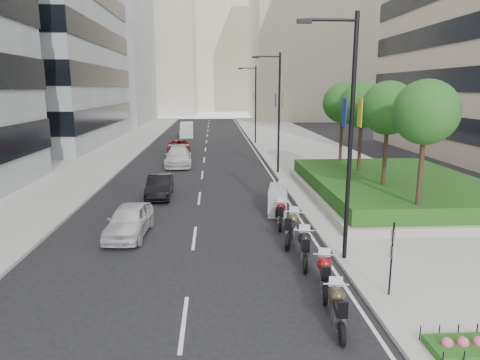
{
  "coord_description": "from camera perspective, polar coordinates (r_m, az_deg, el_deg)",
  "views": [
    {
      "loc": [
        -0.59,
        -13.97,
        6.44
      ],
      "look_at": [
        0.68,
        6.69,
        2.0
      ],
      "focal_mm": 32.0,
      "sensor_mm": 36.0,
      "label": 1
    }
  ],
  "objects": [
    {
      "name": "ground",
      "position": [
        15.39,
        -1.03,
        -12.63
      ],
      "size": [
        160.0,
        160.0,
        0.0
      ],
      "primitive_type": "plane",
      "color": "black",
      "rests_on": "ground"
    },
    {
      "name": "building_cream_right",
      "position": [
        97.33,
        10.48,
        18.74
      ],
      "size": [
        28.0,
        24.0,
        36.0
      ],
      "primitive_type": "cube",
      "color": "#B7AD93",
      "rests_on": "ground"
    },
    {
      "name": "parking_sign",
      "position": [
        14.04,
        19.58,
        -9.43
      ],
      "size": [
        0.06,
        0.32,
        2.5
      ],
      "color": "black",
      "rests_on": "ground"
    },
    {
      "name": "car_c",
      "position": [
        36.65,
        -8.23,
        3.1
      ],
      "size": [
        2.45,
        5.47,
        1.56
      ],
      "primitive_type": "imported",
      "rotation": [
        0.0,
        0.0,
        0.05
      ],
      "color": "silver",
      "rests_on": "ground"
    },
    {
      "name": "motorcycle_1",
      "position": [
        14.3,
        11.21,
        -12.3
      ],
      "size": [
        0.77,
        2.18,
        1.1
      ],
      "rotation": [
        0.0,
        0.0,
        1.36
      ],
      "color": "black",
      "rests_on": "ground"
    },
    {
      "name": "motorcycle_5",
      "position": [
        22.54,
        5.1,
        -2.69
      ],
      "size": [
        1.35,
        2.45,
        1.41
      ],
      "rotation": [
        0.0,
        0.0,
        1.39
      ],
      "color": "black",
      "rests_on": "ground"
    },
    {
      "name": "motorcycle_6",
      "position": [
        24.77,
        5.4,
        -1.72
      ],
      "size": [
        0.8,
        2.0,
        1.02
      ],
      "rotation": [
        0.0,
        0.0,
        1.3
      ],
      "color": "black",
      "rests_on": "ground"
    },
    {
      "name": "car_d",
      "position": [
        43.69,
        -8.14,
        4.41
      ],
      "size": [
        2.56,
        5.02,
        1.36
      ],
      "primitive_type": "imported",
      "rotation": [
        0.0,
        0.0,
        0.06
      ],
      "color": "maroon",
      "rests_on": "ground"
    },
    {
      "name": "building_cream_left",
      "position": [
        115.77,
        -12.73,
        17.06
      ],
      "size": [
        26.0,
        24.0,
        34.0
      ],
      "primitive_type": "cube",
      "color": "#B7AD93",
      "rests_on": "ground"
    },
    {
      "name": "lamp_post_2",
      "position": [
        50.21,
        1.92,
        10.54
      ],
      "size": [
        2.34,
        0.45,
        9.0
      ],
      "color": "black",
      "rests_on": "ground"
    },
    {
      "name": "planter",
      "position": [
        26.9,
        19.77,
        -1.7
      ],
      "size": [
        10.0,
        14.0,
        0.4
      ],
      "primitive_type": "cube",
      "color": "#9D9A92",
      "rests_on": "sidewalk_right"
    },
    {
      "name": "hedge",
      "position": [
        26.77,
        19.86,
        -0.46
      ],
      "size": [
        9.4,
        13.4,
        0.8
      ],
      "primitive_type": "cube",
      "color": "#164B15",
      "rests_on": "planter"
    },
    {
      "name": "building_grey_far",
      "position": [
        87.59,
        -19.92,
        17.03
      ],
      "size": [
        22.0,
        26.0,
        30.0
      ],
      "primitive_type": "cube",
      "color": "gray",
      "rests_on": "ground"
    },
    {
      "name": "lane_centre",
      "position": [
        44.45,
        -4.67,
        3.75
      ],
      "size": [
        0.12,
        100.0,
        0.01
      ],
      "primitive_type": "cube",
      "color": "silver",
      "rests_on": "ground"
    },
    {
      "name": "lamp_post_0",
      "position": [
        15.76,
        14.07,
        6.74
      ],
      "size": [
        2.34,
        0.45,
        9.0
      ],
      "color": "black",
      "rests_on": "ground"
    },
    {
      "name": "flower_bed",
      "position": [
        12.53,
        28.35,
        -19.08
      ],
      "size": [
        2.0,
        1.0,
        0.2
      ],
      "primitive_type": "cube",
      "color": "#164B15",
      "rests_on": "sidewalk_right"
    },
    {
      "name": "car_b",
      "position": [
        26.19,
        -10.66,
        -0.85
      ],
      "size": [
        1.51,
        4.06,
        1.33
      ],
      "primitive_type": "imported",
      "rotation": [
        0.0,
        0.0,
        0.03
      ],
      "color": "black",
      "rests_on": "ground"
    },
    {
      "name": "tree_0",
      "position": [
        20.16,
        23.53,
        8.23
      ],
      "size": [
        2.8,
        2.8,
        6.3
      ],
      "color": "#332319",
      "rests_on": "planter"
    },
    {
      "name": "motorcycle_3",
      "position": [
        18.4,
        6.91,
        -6.34
      ],
      "size": [
        1.07,
        2.33,
        1.21
      ],
      "rotation": [
        0.0,
        0.0,
        1.22
      ],
      "color": "black",
      "rests_on": "ground"
    },
    {
      "name": "sidewalk_right",
      "position": [
        45.45,
        8.71,
        3.92
      ],
      "size": [
        10.0,
        100.0,
        0.15
      ],
      "primitive_type": "cube",
      "color": "#9E9B93",
      "rests_on": "ground"
    },
    {
      "name": "tree_1",
      "position": [
        23.8,
        19.18,
        9.0
      ],
      "size": [
        2.8,
        2.8,
        6.3
      ],
      "color": "#332319",
      "rests_on": "planter"
    },
    {
      "name": "delivery_van",
      "position": [
        58.66,
        -7.12,
        6.58
      ],
      "size": [
        1.89,
        4.53,
        1.87
      ],
      "rotation": [
        0.0,
        0.0,
        0.05
      ],
      "color": "silver",
      "rests_on": "ground"
    },
    {
      "name": "motorcycle_0",
      "position": [
        12.44,
        12.91,
        -16.38
      ],
      "size": [
        0.72,
        2.15,
        1.07
      ],
      "rotation": [
        0.0,
        0.0,
        1.44
      ],
      "color": "black",
      "rests_on": "ground"
    },
    {
      "name": "building_cream_centre",
      "position": [
        134.58,
        -2.53,
        17.46
      ],
      "size": [
        30.0,
        24.0,
        38.0
      ],
      "primitive_type": "cube",
      "color": "#B7AD93",
      "rests_on": "ground"
    },
    {
      "name": "lamp_post_1",
      "position": [
        32.35,
        4.96,
        9.63
      ],
      "size": [
        2.34,
        0.45,
        9.0
      ],
      "color": "black",
      "rests_on": "ground"
    },
    {
      "name": "tree_2",
      "position": [
        27.53,
        15.98,
        9.54
      ],
      "size": [
        2.8,
        2.8,
        6.3
      ],
      "color": "#332319",
      "rests_on": "planter"
    },
    {
      "name": "car_a",
      "position": [
        19.7,
        -14.55,
        -5.23
      ],
      "size": [
        1.89,
        4.2,
        1.4
      ],
      "primitive_type": "imported",
      "rotation": [
        0.0,
        0.0,
        -0.06
      ],
      "color": "silver",
      "rests_on": "ground"
    },
    {
      "name": "motorcycle_4",
      "position": [
        20.48,
        5.47,
        -4.6
      ],
      "size": [
        0.72,
        2.15,
        1.08
      ],
      "rotation": [
        0.0,
        0.0,
        1.39
      ],
      "color": "black",
      "rests_on": "ground"
    },
    {
      "name": "motorcycle_2",
      "position": [
        16.34,
        8.62,
        -8.95
      ],
      "size": [
        0.76,
        2.28,
        1.14
      ],
      "rotation": [
        0.0,
        0.0,
        1.4
      ],
      "color": "black",
      "rests_on": "ground"
    },
    {
      "name": "tree_3",
      "position": [
        31.33,
        13.54,
        9.92
      ],
      "size": [
        2.8,
        2.8,
        6.3
      ],
      "color": "#332319",
      "rests_on": "planter"
    },
    {
      "name": "sidewalk_left",
      "position": [
        45.87,
        -17.93,
        3.55
      ],
      "size": [
        8.0,
        100.0,
        0.15
      ],
      "primitive_type": "cube",
      "color": "#9E9B93",
      "rests_on": "ground"
    },
    {
      "name": "lane_edge",
      "position": [
        44.64,
        2.03,
        3.82
      ],
      "size": [
        0.12,
        100.0,
        0.01
      ],
      "primitive_type": "cube",
      "color": "silver",
      "rests_on": "ground"
    }
  ]
}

